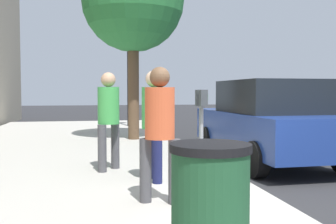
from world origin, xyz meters
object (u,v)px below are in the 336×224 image
(pedestrian_bystander, at_px, (160,124))
(parked_sedan_near, at_px, (268,121))
(street_tree, at_px, (133,2))
(trash_bin, at_px, (210,213))
(parking_meter, at_px, (201,114))
(pedestrian_at_meter, at_px, (154,117))
(traffic_signal, at_px, (131,66))
(parking_officer, at_px, (109,113))

(pedestrian_bystander, distance_m, parked_sedan_near, 4.24)
(street_tree, xyz_separation_m, trash_bin, (-8.65, 0.35, -3.45))
(parking_meter, height_order, pedestrian_at_meter, pedestrian_at_meter)
(parking_meter, relative_size, parked_sedan_near, 0.32)
(parked_sedan_near, height_order, traffic_signal, traffic_signal)
(parking_officer, height_order, trash_bin, parking_officer)
(parked_sedan_near, height_order, street_tree, street_tree)
(street_tree, bearing_deg, parking_meter, -174.30)
(parking_officer, distance_m, parked_sedan_near, 3.55)
(parked_sedan_near, distance_m, trash_bin, 5.90)
(parking_meter, relative_size, traffic_signal, 0.39)
(pedestrian_bystander, distance_m, traffic_signal, 11.15)
(pedestrian_bystander, height_order, trash_bin, pedestrian_bystander)
(parking_officer, distance_m, street_tree, 5.39)
(street_tree, height_order, traffic_signal, street_tree)
(pedestrian_at_meter, relative_size, pedestrian_bystander, 1.01)
(parking_meter, height_order, parked_sedan_near, parked_sedan_near)
(parking_meter, xyz_separation_m, pedestrian_bystander, (-1.29, 0.90, -0.04))
(pedestrian_at_meter, height_order, traffic_signal, traffic_signal)
(parking_officer, bearing_deg, pedestrian_bystander, -36.29)
(traffic_signal, bearing_deg, parking_officer, 171.84)
(street_tree, relative_size, traffic_signal, 1.51)
(pedestrian_bystander, xyz_separation_m, parking_officer, (2.17, 0.53, 0.03))
(pedestrian_bystander, bearing_deg, traffic_signal, 19.14)
(trash_bin, bearing_deg, pedestrian_bystander, 0.36)
(pedestrian_at_meter, relative_size, traffic_signal, 0.47)
(pedestrian_bystander, xyz_separation_m, parked_sedan_near, (3.09, -2.89, -0.23))
(pedestrian_at_meter, xyz_separation_m, trash_bin, (-3.27, 0.10, -0.49))
(parking_officer, height_order, street_tree, street_tree)
(pedestrian_bystander, height_order, traffic_signal, traffic_signal)
(parked_sedan_near, bearing_deg, street_tree, 35.79)
(traffic_signal, relative_size, trash_bin, 3.56)
(parking_meter, height_order, pedestrian_bystander, pedestrian_bystander)
(pedestrian_at_meter, xyz_separation_m, parking_officer, (0.95, 0.65, 0.01))
(parked_sedan_near, distance_m, traffic_signal, 8.39)
(parking_meter, xyz_separation_m, parked_sedan_near, (1.81, -1.99, -0.27))
(pedestrian_at_meter, distance_m, street_tree, 6.15)
(trash_bin, bearing_deg, traffic_signal, -3.17)
(pedestrian_bystander, relative_size, trash_bin, 1.67)
(pedestrian_at_meter, relative_size, parking_officer, 0.99)
(pedestrian_at_meter, bearing_deg, trash_bin, -99.23)
(pedestrian_bystander, bearing_deg, pedestrian_at_meter, 17.47)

